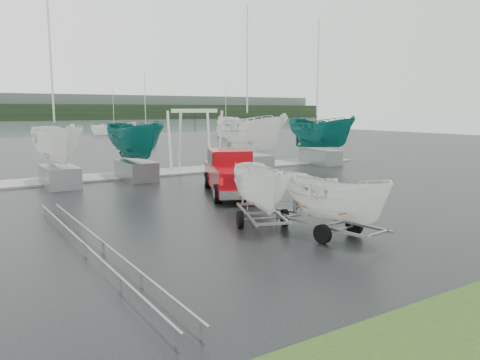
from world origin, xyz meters
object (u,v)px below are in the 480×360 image
Objects in this scene: pickup_truck at (232,171)px; boat_hoist at (195,131)px; trailer_hitched at (262,150)px; trailer_parked at (336,160)px.

pickup_truck is 1.60× the size of boat_hoist.
trailer_hitched is at bearing -90.00° from pickup_truck.
pickup_truck is 9.05m from boat_hoist.
trailer_hitched is 1.21× the size of boat_hoist.
trailer_hitched is at bearing 104.73° from trailer_parked.
trailer_parked reaches higher than boat_hoist.
trailer_parked is (1.04, -2.57, -0.19)m from trailer_hitched.
trailer_parked is 1.12× the size of boat_hoist.
pickup_truck is at bearing -105.73° from boat_hoist.
trailer_parked is (-1.50, -8.71, 1.42)m from pickup_truck.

